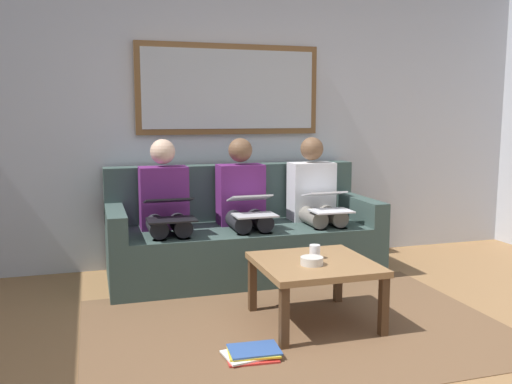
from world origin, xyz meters
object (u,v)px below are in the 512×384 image
(couch, at_px, (242,237))
(laptop_black, at_px, (170,209))
(framed_mirror, at_px, (229,89))
(person_middle, at_px, (244,203))
(magazine_stack, at_px, (252,353))
(person_right, at_px, (166,207))
(coffee_table, at_px, (314,269))
(cup, at_px, (315,252))
(person_left, at_px, (316,200))
(laptop_silver, at_px, (252,205))
(bowl, at_px, (312,261))
(laptop_white, at_px, (327,201))

(couch, distance_m, laptop_black, 0.78)
(framed_mirror, relative_size, person_middle, 1.43)
(person_middle, distance_m, magazine_stack, 1.68)
(person_right, xyz_separation_m, magazine_stack, (-0.26, 1.53, -0.58))
(person_middle, bearing_deg, coffee_table, 97.33)
(framed_mirror, relative_size, cup, 18.14)
(person_left, bearing_deg, person_middle, 0.00)
(cup, bearing_deg, laptop_silver, -78.50)
(bowl, distance_m, laptop_black, 1.25)
(cup, height_order, person_left, person_left)
(bowl, relative_size, person_left, 0.12)
(cup, bearing_deg, laptop_black, -46.34)
(person_middle, height_order, person_right, same)
(person_middle, bearing_deg, couch, -90.00)
(coffee_table, bearing_deg, laptop_silver, -80.77)
(laptop_silver, bearing_deg, magazine_stack, 73.60)
(laptop_white, distance_m, magazine_stack, 1.75)
(coffee_table, height_order, person_middle, person_middle)
(coffee_table, distance_m, laptop_white, 1.07)
(person_left, xyz_separation_m, person_right, (1.28, 0.00, 0.00))
(laptop_silver, distance_m, laptop_black, 0.64)
(framed_mirror, bearing_deg, coffee_table, 95.26)
(couch, relative_size, magazine_stack, 6.74)
(cup, xyz_separation_m, person_middle, (0.17, -1.09, 0.16))
(coffee_table, distance_m, bowl, 0.12)
(laptop_black, distance_m, magazine_stack, 1.45)
(couch, relative_size, laptop_black, 5.80)
(laptop_white, distance_m, person_right, 1.30)
(couch, bearing_deg, person_left, 173.87)
(person_middle, bearing_deg, person_left, 180.00)
(person_left, bearing_deg, laptop_black, 10.57)
(coffee_table, height_order, laptop_silver, laptop_silver)
(coffee_table, height_order, person_left, person_left)
(coffee_table, bearing_deg, person_right, -55.56)
(laptop_silver, xyz_separation_m, magazine_stack, (0.38, 1.29, -0.60))
(coffee_table, height_order, magazine_stack, coffee_table)
(cup, distance_m, laptop_black, 1.19)
(bowl, xyz_separation_m, laptop_black, (0.74, -0.99, 0.20))
(couch, distance_m, laptop_silver, 0.44)
(person_left, height_order, magazine_stack, person_left)
(coffee_table, xyz_separation_m, person_middle, (0.15, -1.15, 0.25))
(laptop_white, height_order, laptop_silver, same)
(person_right, relative_size, magazine_stack, 3.49)
(coffee_table, bearing_deg, magazine_stack, 35.62)
(laptop_white, distance_m, laptop_black, 1.28)
(person_right, bearing_deg, bowl, 121.03)
(person_middle, distance_m, laptop_black, 0.68)
(bowl, height_order, person_left, person_left)
(person_middle, height_order, laptop_silver, person_middle)
(laptop_white, xyz_separation_m, laptop_black, (1.28, -0.00, 0.00))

